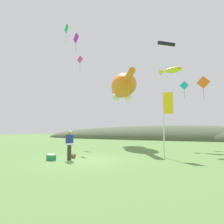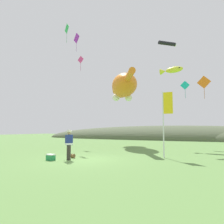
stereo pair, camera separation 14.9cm
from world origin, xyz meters
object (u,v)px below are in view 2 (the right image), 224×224
picnic_cooler (51,157)px  kite_diamond_pink (81,60)px  kite_diamond_violet (77,38)px  kite_diamond_orange (204,82)px  festival_attendant (69,144)px  festival_banner_pole (166,114)px  kite_tube_streamer (167,43)px  kite_diamond_teal (185,85)px  kite_diamond_green (67,29)px  kite_spool (73,156)px  kite_giant_cat (123,87)px  kite_fish_windsock (172,70)px

picnic_cooler → kite_diamond_pink: (-4.91, 10.10, 9.89)m
kite_diamond_violet → kite_diamond_orange: (12.20, 2.08, -5.60)m
kite_diamond_violet → festival_attendant: bearing=-56.6°
festival_banner_pole → kite_tube_streamer: bearing=97.1°
kite_diamond_violet → kite_diamond_orange: bearing=9.7°
festival_attendant → picnic_cooler: 1.29m
picnic_cooler → kite_diamond_teal: 15.63m
festival_attendant → kite_diamond_violet: 13.73m
festival_attendant → kite_diamond_green: 12.42m
picnic_cooler → festival_banner_pole: 7.57m
festival_attendant → kite_diamond_violet: bearing=123.4°
kite_spool → picnic_cooler: bearing=-116.0°
kite_tube_streamer → kite_diamond_green: kite_diamond_green is taller
festival_attendant → kite_giant_cat: size_ratio=0.20×
kite_fish_windsock → kite_diamond_teal: (1.11, 1.45, -1.41)m
picnic_cooler → kite_diamond_green: bearing=121.8°
kite_fish_windsock → kite_diamond_orange: kite_fish_windsock is taller
kite_spool → kite_diamond_orange: bearing=48.5°
kite_tube_streamer → kite_diamond_orange: bearing=-8.6°
kite_spool → kite_diamond_orange: 12.89m
kite_spool → kite_diamond_orange: kite_diamond_orange is taller
picnic_cooler → kite_diamond_violet: 14.37m
festival_attendant → kite_diamond_teal: kite_diamond_teal is taller
festival_banner_pole → kite_spool: bearing=-154.0°
picnic_cooler → kite_diamond_green: kite_diamond_green is taller
picnic_cooler → kite_diamond_teal: bearing=63.3°
kite_giant_cat → kite_diamond_violet: (-3.81, -3.94, 4.87)m
kite_spool → kite_tube_streamer: (4.49, 9.10, 10.15)m
kite_diamond_green → kite_diamond_teal: 13.24m
kite_fish_windsock → kite_tube_streamer: kite_tube_streamer is taller
festival_banner_pole → kite_tube_streamer: (-0.82, 6.51, 7.50)m
picnic_cooler → kite_spool: bearing=64.0°
kite_diamond_violet → picnic_cooler: bearing=-63.3°
picnic_cooler → kite_giant_cat: bearing=90.6°
kite_diamond_teal → picnic_cooler: bearing=-116.7°
kite_fish_windsock → kite_diamond_green: kite_diamond_green is taller
kite_giant_cat → kite_diamond_violet: bearing=-134.0°
kite_giant_cat → kite_diamond_green: kite_diamond_green is taller
kite_diamond_violet → kite_giant_cat: bearing=46.0°
kite_giant_cat → kite_diamond_orange: size_ratio=4.21×
kite_diamond_teal → kite_tube_streamer: bearing=-118.5°
picnic_cooler → kite_giant_cat: (-0.13, 11.79, 6.50)m
festival_banner_pole → kite_diamond_violet: kite_diamond_violet is taller
picnic_cooler → kite_diamond_orange: (8.26, 9.93, 5.77)m
festival_banner_pole → kite_diamond_violet: bearing=158.2°
picnic_cooler → kite_diamond_pink: 14.96m
festival_banner_pole → kite_diamond_orange: kite_diamond_orange is taller
picnic_cooler → kite_diamond_pink: size_ratio=0.29×
kite_spool → picnic_cooler: (-0.64, -1.30, 0.04)m
kite_giant_cat → picnic_cooler: bearing=-89.4°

